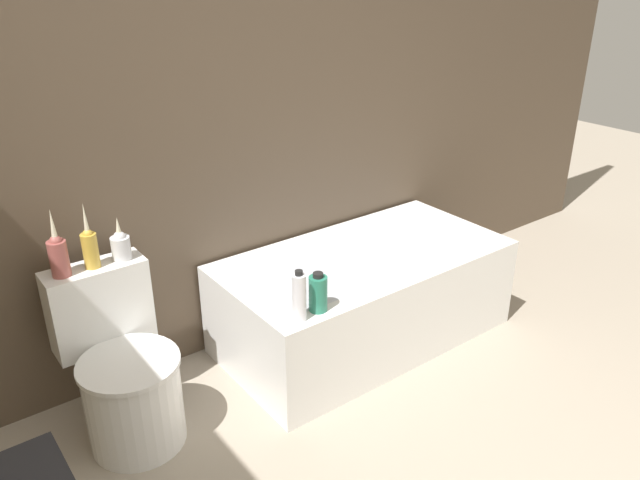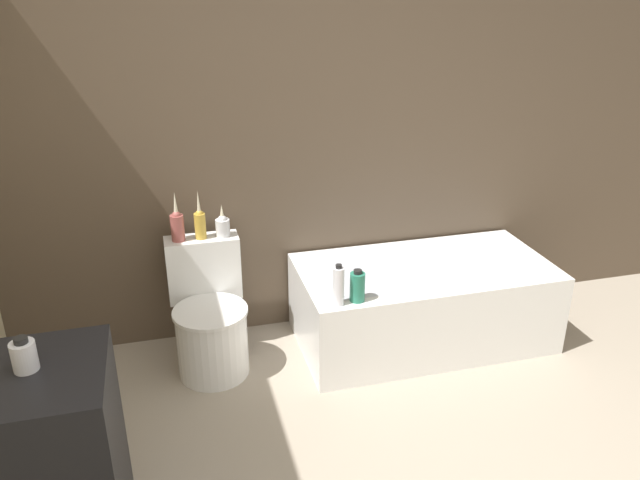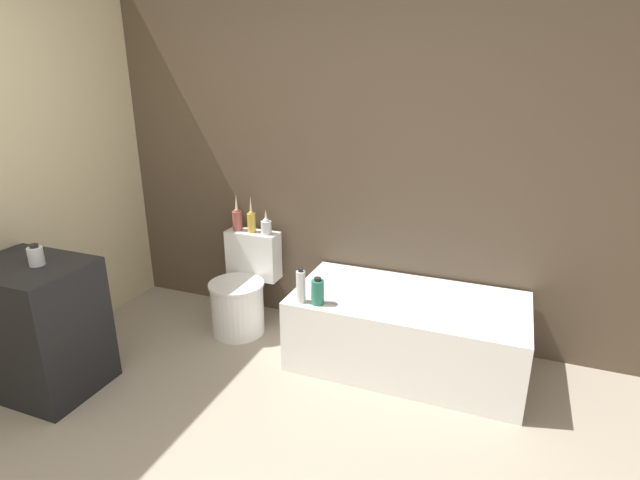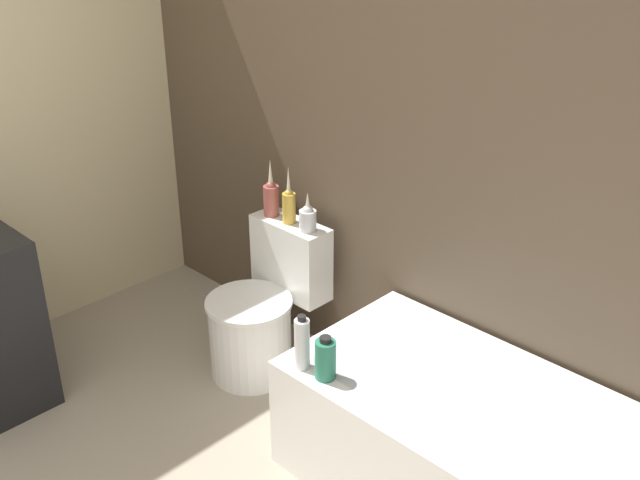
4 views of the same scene
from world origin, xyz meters
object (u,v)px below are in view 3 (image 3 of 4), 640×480
at_px(vase_gold, 237,218).
at_px(shampoo_bottle_short, 318,292).
at_px(bathtub, 407,331).
at_px(vase_silver, 251,220).
at_px(shampoo_bottle_tall, 301,286).
at_px(vase_bronze, 266,226).
at_px(toilet, 242,292).
at_px(soap_bottle_glass, 36,256).

xyz_separation_m(vase_gold, shampoo_bottle_short, (0.87, -0.53, -0.23)).
relative_size(bathtub, vase_silver, 5.33).
height_order(vase_silver, shampoo_bottle_tall, vase_silver).
distance_m(shampoo_bottle_tall, shampoo_bottle_short, 0.11).
bearing_deg(shampoo_bottle_short, vase_bronze, 139.62).
bearing_deg(vase_bronze, shampoo_bottle_tall, -46.56).
bearing_deg(vase_silver, toilet, -90.00).
xyz_separation_m(soap_bottle_glass, vase_gold, (0.58, 1.27, -0.07)).
bearing_deg(bathtub, toilet, 177.93).
xyz_separation_m(soap_bottle_glass, shampoo_bottle_short, (1.45, 0.74, -0.30)).
bearing_deg(vase_gold, vase_bronze, -0.06).
height_order(bathtub, shampoo_bottle_short, shampoo_bottle_short).
xyz_separation_m(bathtub, shampoo_bottle_short, (-0.52, -0.30, 0.33)).
relative_size(soap_bottle_glass, vase_bronze, 0.68).
distance_m(bathtub, shampoo_bottle_tall, 0.78).
bearing_deg(shampoo_bottle_short, shampoo_bottle_tall, -171.98).
distance_m(soap_bottle_glass, shampoo_bottle_tall, 1.55).
bearing_deg(shampoo_bottle_tall, soap_bottle_glass, -151.60).
xyz_separation_m(vase_silver, shampoo_bottle_short, (0.75, -0.53, -0.23)).
bearing_deg(vase_bronze, bathtub, -11.67).
distance_m(vase_silver, shampoo_bottle_tall, 0.87).
bearing_deg(bathtub, vase_gold, 170.35).
bearing_deg(vase_bronze, shampoo_bottle_short, -40.38).
xyz_separation_m(bathtub, shampoo_bottle_tall, (-0.63, -0.31, 0.35)).
bearing_deg(shampoo_bottle_short, bathtub, 29.70).
distance_m(vase_bronze, shampoo_bottle_tall, 0.78).
bearing_deg(shampoo_bottle_short, soap_bottle_glass, -152.93).
bearing_deg(bathtub, vase_bronze, 168.33).
xyz_separation_m(soap_bottle_glass, shampoo_bottle_tall, (1.34, 0.73, -0.28)).
relative_size(toilet, shampoo_bottle_short, 4.00).
xyz_separation_m(toilet, soap_bottle_glass, (-0.70, -1.08, 0.58)).
bearing_deg(shampoo_bottle_short, vase_gold, 148.62).
relative_size(vase_bronze, shampoo_bottle_tall, 0.82).
relative_size(bathtub, shampoo_bottle_tall, 6.50).
bearing_deg(vase_gold, toilet, -57.07).
height_order(bathtub, toilet, toilet).
distance_m(vase_bronze, shampoo_bottle_short, 0.85).
xyz_separation_m(shampoo_bottle_tall, shampoo_bottle_short, (0.11, 0.02, -0.03)).
relative_size(toilet, vase_bronze, 3.79).
height_order(vase_silver, vase_bronze, vase_silver).
bearing_deg(bathtub, shampoo_bottle_short, -150.30).
height_order(vase_gold, shampoo_bottle_tall, vase_gold).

